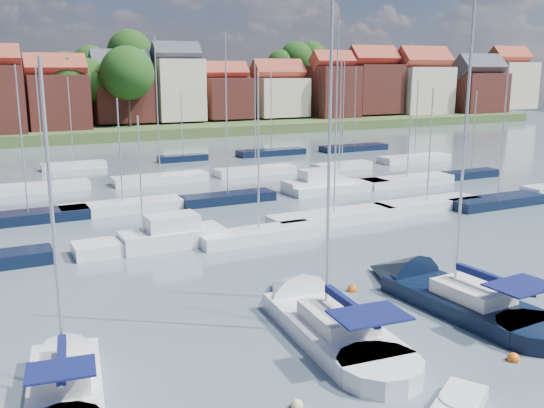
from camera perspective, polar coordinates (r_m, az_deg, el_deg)
ground at (r=62.59m, az=-10.19°, el=1.37°), size 260.00×260.00×0.00m
sailboat_left at (r=25.62m, az=-18.83°, el=-15.06°), size 4.02×10.11×13.45m
sailboat_centre at (r=29.79m, az=4.00°, el=-10.39°), size 4.62×13.44×17.83m
sailboat_navy at (r=33.74m, az=15.18°, el=-8.01°), size 4.40×13.53×18.37m
tender at (r=23.64m, az=17.13°, el=-17.72°), size 3.33×2.80×0.66m
buoy_c at (r=23.10m, az=2.35°, el=-18.62°), size 0.46×0.46×0.46m
buoy_d at (r=28.12m, az=21.75°, el=-13.55°), size 0.51×0.51×0.51m
buoy_e at (r=34.02m, az=7.59°, el=-8.11°), size 0.55×0.55×0.55m
marina_field at (r=58.55m, az=-7.06°, el=1.13°), size 79.62×41.41×15.93m
far_shore_town at (r=153.08m, az=-19.52°, el=9.13°), size 212.46×90.00×22.27m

